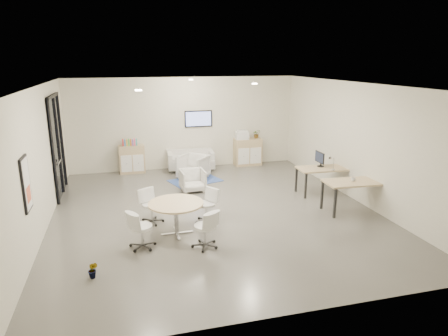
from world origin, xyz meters
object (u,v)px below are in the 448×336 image
at_px(loveseat, 191,161).
at_px(round_table, 176,206).
at_px(sideboard_left, 132,159).
at_px(desk_rear, 323,170).
at_px(desk_front, 354,184).
at_px(armchair_left, 193,166).
at_px(sideboard_right, 248,152).
at_px(armchair_right, 193,179).

relative_size(loveseat, round_table, 1.37).
distance_m(sideboard_left, desk_rear, 6.40).
height_order(desk_rear, round_table, desk_rear).
relative_size(desk_rear, desk_front, 0.96).
distance_m(loveseat, desk_rear, 4.77).
distance_m(loveseat, armchair_left, 1.09).
distance_m(loveseat, desk_front, 5.99).
distance_m(sideboard_left, sideboard_right, 4.16).
bearing_deg(loveseat, armchair_left, -91.14).
distance_m(sideboard_right, desk_front, 5.25).
relative_size(loveseat, armchair_left, 1.93).
relative_size(desk_rear, round_table, 1.23).
bearing_deg(sideboard_left, desk_front, -43.82).
bearing_deg(sideboard_right, armchair_right, -135.57).
bearing_deg(desk_rear, armchair_left, 148.07).
height_order(sideboard_right, round_table, sideboard_right).
height_order(armchair_right, desk_front, desk_front).
xyz_separation_m(sideboard_left, desk_front, (5.34, -5.12, 0.24)).
xyz_separation_m(sideboard_left, armchair_right, (1.65, -2.48, -0.12)).
bearing_deg(desk_front, sideboard_left, 139.29).
height_order(sideboard_left, armchair_left, sideboard_left).
bearing_deg(armchair_left, desk_front, -6.92).
bearing_deg(armchair_left, sideboard_right, 69.91).
bearing_deg(armchair_left, round_table, -64.02).
relative_size(sideboard_right, armchair_right, 1.38).
relative_size(loveseat, desk_front, 1.07).
distance_m(armchair_left, round_table, 4.31).
xyz_separation_m(loveseat, desk_front, (3.33, -4.96, 0.39)).
distance_m(sideboard_left, round_table, 5.44).
xyz_separation_m(sideboard_left, round_table, (0.74, -5.38, 0.18)).
xyz_separation_m(sideboard_left, armchair_left, (1.90, -1.24, -0.04)).
relative_size(sideboard_right, loveseat, 0.59).
bearing_deg(armchair_right, armchair_left, 75.52).
xyz_separation_m(loveseat, desk_rear, (3.25, -3.47, 0.36)).
relative_size(sideboard_left, desk_front, 0.61).
relative_size(armchair_left, armchair_right, 1.22).
relative_size(armchair_left, desk_front, 0.55).
xyz_separation_m(sideboard_right, armchair_left, (-2.26, -1.22, -0.06)).
relative_size(loveseat, desk_rear, 1.11).
bearing_deg(armchair_right, sideboard_right, 41.44).
height_order(sideboard_right, loveseat, sideboard_right).
bearing_deg(desk_rear, desk_front, -83.48).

